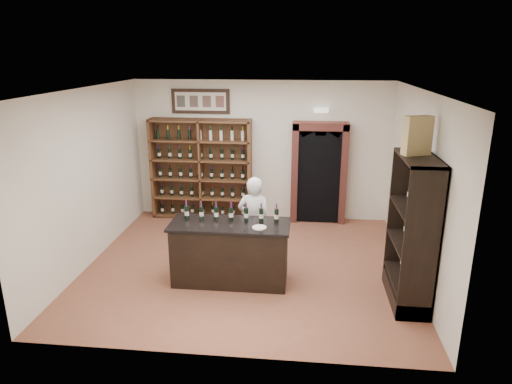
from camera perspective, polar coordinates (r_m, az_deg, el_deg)
floor at (r=8.06m, az=-1.06°, el=-9.10°), size 5.50×5.50×0.00m
ceiling at (r=7.25m, az=-1.19°, el=12.67°), size 5.50×5.50×0.00m
wall_back at (r=9.93m, az=0.68°, el=5.17°), size 5.50×0.04×3.00m
wall_left at (r=8.31m, az=-20.30°, el=1.68°), size 0.04×5.00×3.00m
wall_right at (r=7.69m, az=19.67°, el=0.53°), size 0.04×5.00×3.00m
wine_shelf at (r=10.06m, az=-6.82°, el=2.87°), size 2.20×0.38×2.20m
framed_picture at (r=9.94m, az=-6.94°, el=11.19°), size 1.25×0.04×0.52m
arched_doorway at (r=9.81m, az=7.87°, el=2.68°), size 1.17×0.35×2.17m
emergency_light at (r=9.67m, az=8.17°, el=10.08°), size 0.30×0.10×0.10m
tasting_counter at (r=7.34m, az=-3.23°, el=-7.62°), size 1.88×0.78×1.00m
counter_bottle_0 at (r=7.38m, az=-8.66°, el=-2.51°), size 0.07×0.07×0.30m
counter_bottle_1 at (r=7.33m, az=-6.84°, el=-2.59°), size 0.07×0.07×0.30m
counter_bottle_2 at (r=7.28m, az=-5.00°, el=-2.66°), size 0.07×0.07×0.30m
counter_bottle_3 at (r=7.24m, az=-3.13°, el=-2.74°), size 0.07×0.07×0.30m
counter_bottle_4 at (r=7.20m, az=-1.24°, el=-2.81°), size 0.07×0.07×0.30m
counter_bottle_5 at (r=7.18m, az=0.66°, el=-2.88°), size 0.07×0.07×0.30m
counter_bottle_6 at (r=7.16m, az=2.58°, el=-2.95°), size 0.07×0.07×0.30m
side_cabinet at (r=7.06m, az=18.90°, el=-7.32°), size 0.48×1.20×2.20m
shopkeeper at (r=7.74m, az=-0.21°, el=-3.79°), size 0.64×0.47×1.60m
plate at (r=6.94m, az=0.41°, el=-4.46°), size 0.22×0.22×0.02m
wine_crate at (r=6.65m, az=19.53°, el=6.66°), size 0.41×0.28×0.54m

